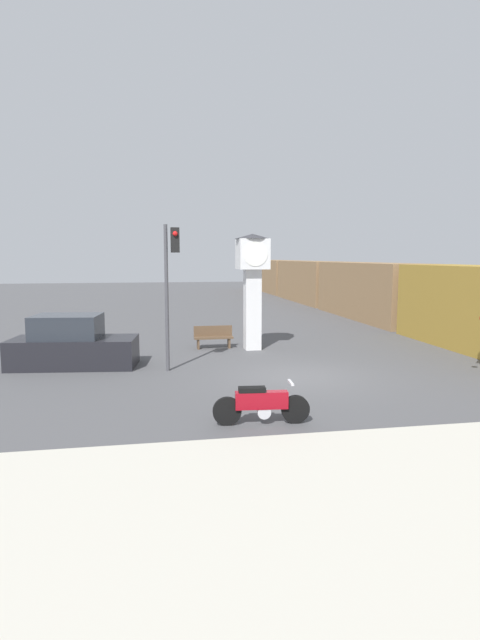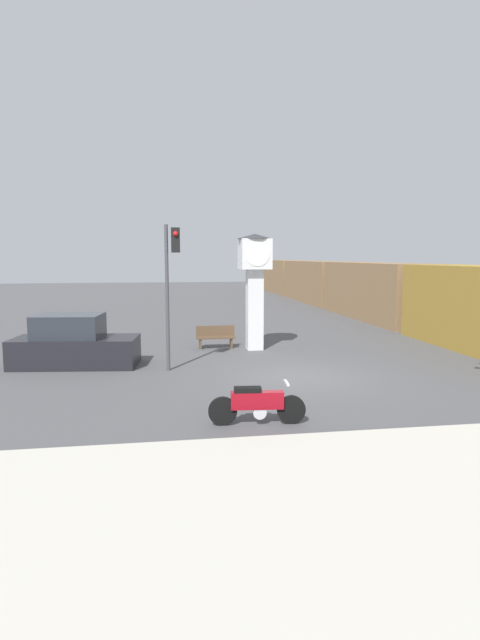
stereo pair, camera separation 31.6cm
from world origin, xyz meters
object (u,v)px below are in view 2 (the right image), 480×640
(bench, at_px, (216,336))
(freight_train, at_px, (342,285))
(clock_tower, at_px, (255,273))
(motorcycle, at_px, (257,404))
(traffic_light, at_px, (171,272))
(parked_car, at_px, (74,345))

(bench, bearing_deg, freight_train, 53.07)
(clock_tower, distance_m, freight_train, 17.51)
(motorcycle, xyz_separation_m, traffic_light, (-1.76, 5.76, 2.80))
(clock_tower, bearing_deg, bench, 161.45)
(clock_tower, height_order, parked_car, clock_tower)
(freight_train, bearing_deg, parked_car, -133.27)
(freight_train, bearing_deg, motorcycle, -114.42)
(clock_tower, bearing_deg, parked_car, -162.46)
(motorcycle, height_order, bench, motorcycle)
(clock_tower, height_order, traffic_light, traffic_light)
(clock_tower, height_order, freight_train, clock_tower)
(freight_train, relative_size, parked_car, 10.57)
(freight_train, height_order, traffic_light, traffic_light)
(traffic_light, relative_size, parked_car, 1.10)
(traffic_light, height_order, parked_car, traffic_light)
(parked_car, bearing_deg, bench, 33.60)
(traffic_light, xyz_separation_m, parked_car, (-3.34, 1.20, -2.52))
(motorcycle, relative_size, bench, 1.38)
(clock_tower, bearing_deg, traffic_light, -135.62)
(bench, bearing_deg, motorcycle, -90.63)
(motorcycle, xyz_separation_m, parked_car, (-5.10, 6.96, 0.28))
(motorcycle, xyz_separation_m, bench, (0.10, 9.61, 0.02))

